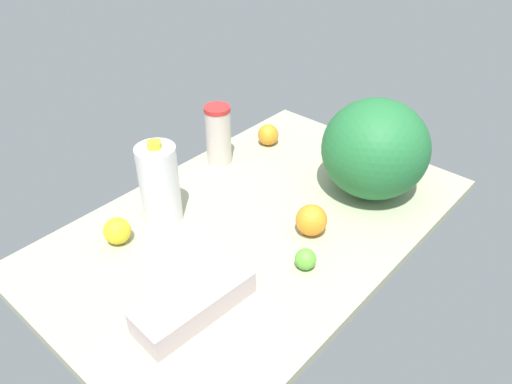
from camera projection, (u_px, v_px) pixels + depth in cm
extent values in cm
cube|color=#ACAE8C|center=(256.00, 225.00, 139.79)|extent=(120.00, 76.00, 3.00)
ellipsoid|color=#236F36|center=(375.00, 149.00, 142.93)|extent=(30.85, 30.85, 28.84)
cylinder|color=white|center=(160.00, 185.00, 133.39)|extent=(10.69, 10.69, 22.85)
cylinder|color=yellow|center=(154.00, 145.00, 126.25)|extent=(3.74, 3.74, 1.80)
cube|color=beige|center=(194.00, 302.00, 110.63)|extent=(28.71, 12.28, 6.13)
cylinder|color=beige|center=(218.00, 137.00, 159.48)|extent=(8.08, 8.08, 18.30)
cylinder|color=red|center=(217.00, 109.00, 153.78)|extent=(8.32, 8.32, 1.40)
sphere|color=orange|center=(268.00, 135.00, 172.01)|extent=(7.21, 7.21, 7.21)
sphere|color=yellow|center=(117.00, 231.00, 129.95)|extent=(7.18, 7.18, 7.18)
sphere|color=#5FB639|center=(306.00, 259.00, 122.52)|extent=(5.39, 5.39, 5.39)
sphere|color=orange|center=(311.00, 220.00, 132.56)|extent=(8.50, 8.50, 8.50)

